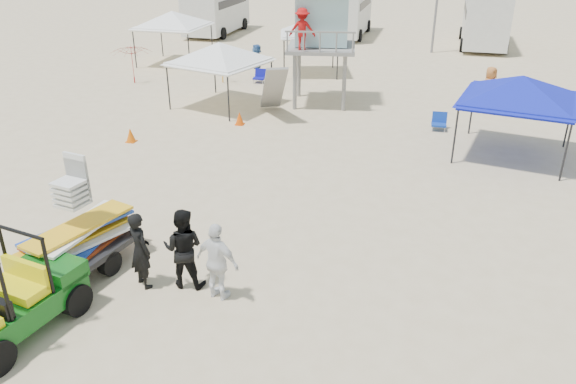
% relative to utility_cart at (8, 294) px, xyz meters
% --- Properties ---
extents(ground, '(140.00, 140.00, 0.00)m').
position_rel_utility_cart_xyz_m(ground, '(3.47, 1.60, -0.89)').
color(ground, beige).
rests_on(ground, ground).
extents(utility_cart, '(1.68, 2.69, 1.90)m').
position_rel_utility_cart_xyz_m(utility_cart, '(0.00, 0.00, 0.00)').
color(utility_cart, '#0D5312').
rests_on(utility_cart, ground).
extents(surf_trailer, '(1.79, 2.76, 2.33)m').
position_rel_utility_cart_xyz_m(surf_trailer, '(0.00, 2.34, 0.06)').
color(surf_trailer, black).
rests_on(surf_trailer, ground).
extents(man_left, '(0.74, 0.68, 1.69)m').
position_rel_utility_cart_xyz_m(man_left, '(1.52, 2.04, -0.04)').
color(man_left, black).
rests_on(man_left, ground).
extents(man_mid, '(0.93, 0.76, 1.76)m').
position_rel_utility_cart_xyz_m(man_mid, '(2.37, 2.29, -0.01)').
color(man_mid, black).
rests_on(man_mid, ground).
extents(man_right, '(1.06, 0.65, 1.68)m').
position_rel_utility_cart_xyz_m(man_right, '(3.22, 2.04, -0.05)').
color(man_right, white).
rests_on(man_right, ground).
extents(lifeguard_tower, '(3.14, 3.14, 4.38)m').
position_rel_utility_cart_xyz_m(lifeguard_tower, '(2.16, 16.42, 2.38)').
color(lifeguard_tower, gray).
rests_on(lifeguard_tower, ground).
extents(canopy_blue, '(3.90, 3.90, 3.06)m').
position_rel_utility_cart_xyz_m(canopy_blue, '(9.61, 11.99, 1.62)').
color(canopy_blue, black).
rests_on(canopy_blue, ground).
extents(canopy_white_a, '(3.99, 3.99, 3.05)m').
position_rel_utility_cart_xyz_m(canopy_white_a, '(-1.68, 14.80, 1.62)').
color(canopy_white_a, black).
rests_on(canopy_white_a, ground).
extents(canopy_white_b, '(3.30, 3.30, 3.20)m').
position_rel_utility_cart_xyz_m(canopy_white_b, '(-7.15, 21.84, 1.77)').
color(canopy_white_b, black).
rests_on(canopy_white_b, ground).
extents(canopy_white_c, '(3.42, 3.42, 3.18)m').
position_rel_utility_cart_xyz_m(canopy_white_c, '(0.57, 21.45, 1.75)').
color(canopy_white_c, black).
rests_on(canopy_white_c, ground).
extents(umbrella_a, '(2.47, 2.50, 1.81)m').
position_rel_utility_cart_xyz_m(umbrella_a, '(-7.16, 17.25, 0.02)').
color(umbrella_a, '#AA1215').
rests_on(umbrella_a, ground).
extents(umbrella_b, '(2.84, 2.85, 1.83)m').
position_rel_utility_cart_xyz_m(umbrella_b, '(-3.04, 18.48, 0.03)').
color(umbrella_b, orange).
rests_on(umbrella_b, ground).
extents(cone_near, '(0.34, 0.34, 0.50)m').
position_rel_utility_cart_xyz_m(cone_near, '(-3.17, 9.82, -0.64)').
color(cone_near, '#E85E07').
rests_on(cone_near, ground).
extents(cone_far, '(0.34, 0.34, 0.50)m').
position_rel_utility_cart_xyz_m(cone_far, '(-0.11, 12.63, -0.64)').
color(cone_far, '#E64D07').
rests_on(cone_far, ground).
extents(beach_chair_a, '(0.55, 0.59, 0.64)m').
position_rel_utility_cart_xyz_m(beach_chair_a, '(-1.35, 19.04, -0.57)').
color(beach_chair_a, '#0D0F95').
rests_on(beach_chair_a, ground).
extents(beach_chair_b, '(0.56, 0.60, 0.64)m').
position_rel_utility_cart_xyz_m(beach_chair_b, '(7.25, 14.05, -0.57)').
color(beach_chair_b, '#0E349E').
rests_on(beach_chair_b, ground).
extents(rv_far_left, '(2.64, 6.80, 3.25)m').
position_rel_utility_cart_xyz_m(rv_far_left, '(-8.53, 31.60, 0.91)').
color(rv_far_left, silver).
rests_on(rv_far_left, ground).
extents(rv_mid_left, '(2.65, 6.50, 3.25)m').
position_rel_utility_cart_xyz_m(rv_mid_left, '(0.47, 33.10, 0.91)').
color(rv_mid_left, silver).
rests_on(rv_mid_left, ground).
extents(rv_mid_right, '(2.64, 7.00, 3.25)m').
position_rel_utility_cart_xyz_m(rv_mid_right, '(9.47, 31.60, 0.91)').
color(rv_mid_right, silver).
rests_on(rv_mid_right, ground).
extents(distant_beachgoers, '(11.73, 3.88, 1.71)m').
position_rel_utility_cart_xyz_m(distant_beachgoers, '(2.55, 19.05, -0.06)').
color(distant_beachgoers, '#3560A0').
rests_on(distant_beachgoers, ground).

